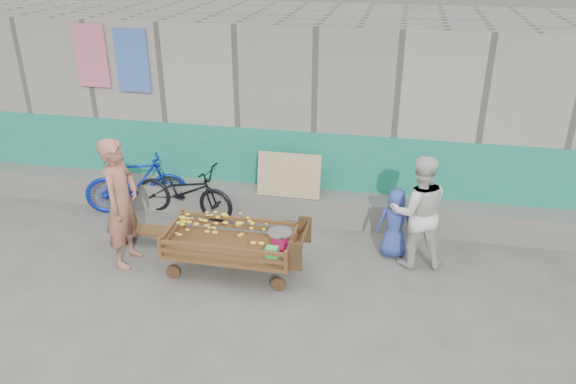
% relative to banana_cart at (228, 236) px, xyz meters
% --- Properties ---
extents(ground, '(80.00, 80.00, 0.00)m').
position_rel_banana_cart_xyz_m(ground, '(0.20, -0.61, -0.55)').
color(ground, '#514E49').
rests_on(ground, ground).
extents(building_wall, '(12.00, 3.50, 3.00)m').
position_rel_banana_cart_xyz_m(building_wall, '(0.20, 3.44, 0.91)').
color(building_wall, gray).
rests_on(building_wall, ground).
extents(banana_cart, '(1.91, 0.87, 0.81)m').
position_rel_banana_cart_xyz_m(banana_cart, '(0.00, 0.00, 0.00)').
color(banana_cart, '#5A2E1A').
rests_on(banana_cart, ground).
extents(bench, '(0.95, 0.28, 0.24)m').
position_rel_banana_cart_xyz_m(bench, '(-1.37, 0.49, -0.38)').
color(bench, '#5A2E1A').
rests_on(bench, ground).
extents(vendor_man, '(0.45, 0.68, 1.85)m').
position_rel_banana_cart_xyz_m(vendor_man, '(-1.48, -0.05, 0.37)').
color(vendor_man, '#9F624D').
rests_on(vendor_man, ground).
extents(woman, '(0.90, 0.76, 1.63)m').
position_rel_banana_cart_xyz_m(woman, '(2.48, 0.71, 0.27)').
color(woman, silver).
rests_on(woman, ground).
extents(child, '(0.56, 0.41, 1.04)m').
position_rel_banana_cart_xyz_m(child, '(2.19, 0.88, -0.03)').
color(child, '#3346A2').
rests_on(child, ground).
extents(bicycle_dark, '(1.79, 0.86, 0.90)m').
position_rel_banana_cart_xyz_m(bicycle_dark, '(-1.19, 1.44, -0.10)').
color(bicycle_dark, black).
rests_on(bicycle_dark, ground).
extents(bicycle_blue, '(1.73, 1.01, 1.00)m').
position_rel_banana_cart_xyz_m(bicycle_blue, '(-2.02, 1.44, -0.05)').
color(bicycle_blue, '#0A23A0').
rests_on(bicycle_blue, ground).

